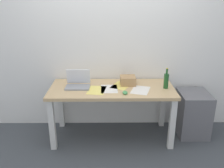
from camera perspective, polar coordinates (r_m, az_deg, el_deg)
ground_plane at (r=3.49m, az=-0.00°, el=-12.00°), size 8.00×8.00×0.00m
back_wall at (r=3.40m, az=-0.06°, el=10.75°), size 5.20×0.08×2.60m
desk at (r=3.20m, az=-0.00°, el=-2.57°), size 1.62×0.70×0.72m
laptop_left at (r=3.20m, az=-7.98°, el=0.17°), size 0.31×0.24×0.22m
beer_bottle at (r=3.18m, az=12.57°, el=0.80°), size 0.06×0.06×0.27m
computer_mouse at (r=2.97m, az=3.08°, el=-2.01°), size 0.06×0.10×0.03m
cardboard_box at (r=3.26m, az=3.73°, el=0.82°), size 0.20×0.19×0.11m
paper_sheet_front_right at (r=3.10m, az=6.68°, el=-1.42°), size 0.29×0.35×0.00m
paper_sheet_near_back at (r=3.24m, az=2.17°, el=-0.32°), size 0.31×0.36×0.00m
paper_yellow_folder at (r=3.08m, az=-3.62°, el=-1.44°), size 0.25×0.32×0.00m
paper_sheet_center at (r=3.12m, az=-0.66°, el=-1.14°), size 0.22×0.30×0.00m
filing_cabinet at (r=3.59m, az=18.32°, el=-6.54°), size 0.40×0.48×0.61m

